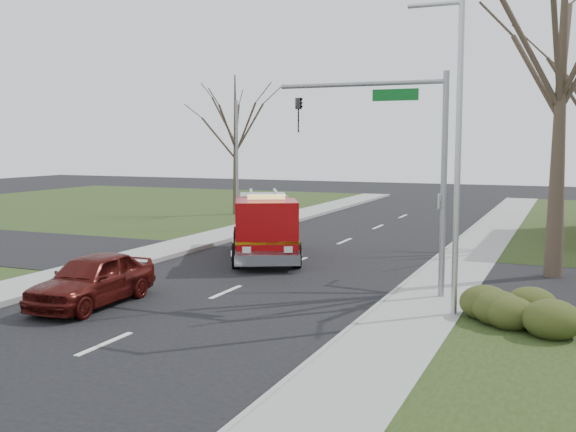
% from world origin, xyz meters
% --- Properties ---
extents(ground, '(120.00, 120.00, 0.00)m').
position_xyz_m(ground, '(0.00, 0.00, 0.00)').
color(ground, black).
rests_on(ground, ground).
extents(sidewalk_right, '(2.40, 80.00, 0.15)m').
position_xyz_m(sidewalk_right, '(6.20, 0.00, 0.07)').
color(sidewalk_right, gray).
rests_on(sidewalk_right, ground).
extents(sidewalk_left, '(2.40, 80.00, 0.15)m').
position_xyz_m(sidewalk_left, '(-6.20, 0.00, 0.07)').
color(sidewalk_left, gray).
rests_on(sidewalk_left, ground).
extents(hedge_corner, '(2.80, 2.00, 0.90)m').
position_xyz_m(hedge_corner, '(9.00, -1.00, 0.58)').
color(hedge_corner, '#2D3A15').
rests_on(hedge_corner, lawn_right).
extents(bare_tree_near, '(6.00, 6.00, 12.00)m').
position_xyz_m(bare_tree_near, '(9.50, 6.00, 7.41)').
color(bare_tree_near, '#352A1F').
rests_on(bare_tree_near, ground).
extents(bare_tree_left, '(4.50, 4.50, 9.00)m').
position_xyz_m(bare_tree_left, '(-10.00, 20.00, 5.56)').
color(bare_tree_left, '#352A1F').
rests_on(bare_tree_left, ground).
extents(traffic_signal_mast, '(5.29, 0.18, 6.80)m').
position_xyz_m(traffic_signal_mast, '(5.21, 1.50, 4.71)').
color(traffic_signal_mast, gray).
rests_on(traffic_signal_mast, ground).
extents(streetlight_pole, '(1.48, 0.16, 8.40)m').
position_xyz_m(streetlight_pole, '(7.14, -0.50, 4.55)').
color(streetlight_pole, '#B7BABF').
rests_on(streetlight_pole, ground).
extents(utility_pole_far, '(0.14, 0.14, 7.00)m').
position_xyz_m(utility_pole_far, '(-6.80, 14.00, 3.50)').
color(utility_pole_far, gray).
rests_on(utility_pole_far, ground).
extents(fire_engine, '(5.17, 7.20, 2.78)m').
position_xyz_m(fire_engine, '(-1.56, 6.29, 1.26)').
color(fire_engine, '#980709').
rests_on(fire_engine, ground).
extents(parked_car_maroon, '(1.94, 4.55, 1.53)m').
position_xyz_m(parked_car_maroon, '(-2.80, -2.97, 0.77)').
color(parked_car_maroon, '#450E0B').
rests_on(parked_car_maroon, ground).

